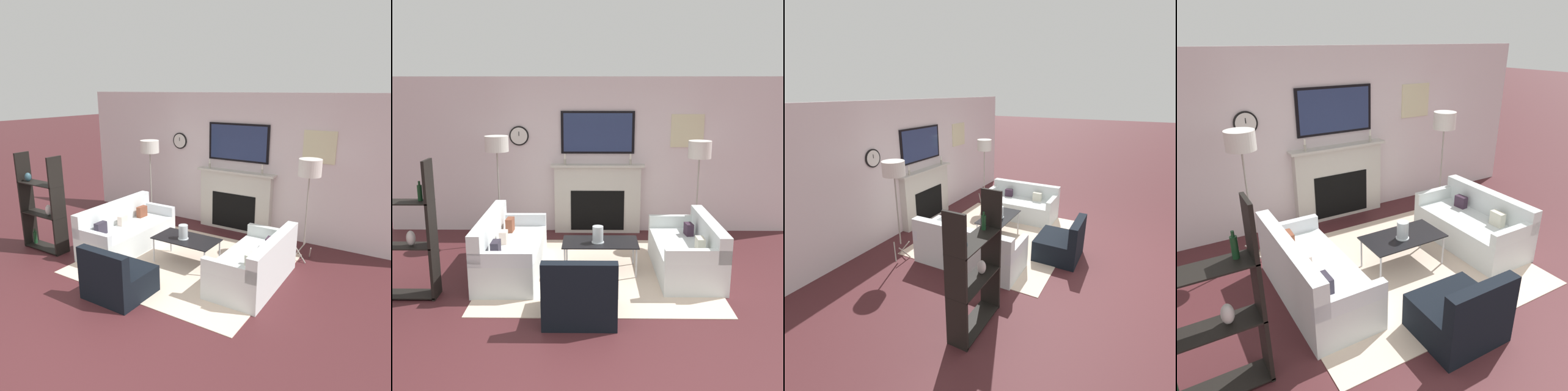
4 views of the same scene
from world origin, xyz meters
TOP-DOWN VIEW (x-y plane):
  - ground_plane at (0.00, 0.00)m, footprint 60.00×60.00m
  - fireplace_wall at (0.00, 4.35)m, footprint 7.43×0.28m
  - area_rug at (0.00, 2.41)m, footprint 3.09×2.69m
  - couch_left at (-1.24, 2.41)m, footprint 0.80×1.82m
  - couch_right at (1.23, 2.41)m, footprint 0.81×1.62m
  - armchair at (-0.21, 1.09)m, footprint 0.81×0.75m
  - coffee_table at (0.03, 2.44)m, footprint 1.04×0.56m
  - hurricane_candle at (-0.01, 2.40)m, footprint 0.17×0.17m
  - floor_lamp_left at (-1.60, 3.60)m, footprint 0.37×0.37m
  - floor_lamp_right at (1.60, 3.60)m, footprint 0.36×0.36m
  - shelf_unit at (-2.43, 1.61)m, footprint 0.89×0.28m

SIDE VIEW (x-z plane):
  - ground_plane at x=0.00m, z-range 0.00..0.00m
  - area_rug at x=0.00m, z-range 0.00..0.01m
  - armchair at x=-0.21m, z-range -0.13..0.63m
  - couch_right at x=1.23m, z-range -0.10..0.66m
  - couch_left at x=-1.24m, z-range -0.12..0.69m
  - coffee_table at x=0.03m, z-range 0.19..0.63m
  - hurricane_candle at x=-0.01m, z-range 0.42..0.66m
  - shelf_unit at x=-2.43m, z-range -0.04..1.66m
  - fireplace_wall at x=0.00m, z-range -0.12..2.58m
  - floor_lamp_right at x=1.60m, z-range 0.68..2.39m
  - floor_lamp_left at x=-1.60m, z-range 0.73..2.51m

